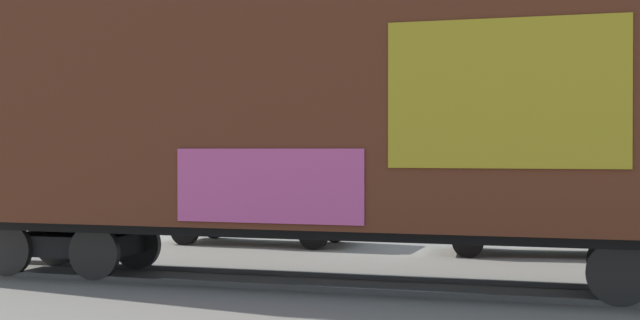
{
  "coord_description": "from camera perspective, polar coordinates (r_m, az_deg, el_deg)",
  "views": [
    {
      "loc": [
        3.3,
        -13.44,
        2.18
      ],
      "look_at": [
        -2.84,
        2.76,
        1.98
      ],
      "focal_mm": 49.8,
      "sensor_mm": 36.0,
      "label": 1
    }
  ],
  "objects": [
    {
      "name": "parked_car_silver",
      "position": [
        19.07,
        13.92,
        -3.38
      ],
      "size": [
        4.74,
        2.56,
        1.69
      ],
      "color": "#B7BABF",
      "rests_on": "ground_plane"
    },
    {
      "name": "track",
      "position": [
        14.71,
        -2.53,
        -7.69
      ],
      "size": [
        59.98,
        5.45,
        0.08
      ],
      "color": "#4C4742",
      "rests_on": "ground_plane"
    },
    {
      "name": "ground_plane",
      "position": [
        14.01,
        6.97,
        -8.29
      ],
      "size": [
        260.0,
        260.0,
        0.0
      ],
      "primitive_type": "plane",
      "color": "slate"
    },
    {
      "name": "freight_car",
      "position": [
        14.23,
        1.68,
        3.07
      ],
      "size": [
        14.95,
        3.81,
        4.95
      ],
      "color": "#5B2B19",
      "rests_on": "ground_plane"
    },
    {
      "name": "hillside",
      "position": [
        90.95,
        18.69,
        3.6
      ],
      "size": [
        128.1,
        30.23,
        18.38
      ],
      "color": "silver",
      "rests_on": "ground_plane"
    },
    {
      "name": "parked_car_white",
      "position": [
        20.68,
        -4.03,
        -3.01
      ],
      "size": [
        4.64,
        2.04,
        1.69
      ],
      "color": "silver",
      "rests_on": "ground_plane"
    }
  ]
}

